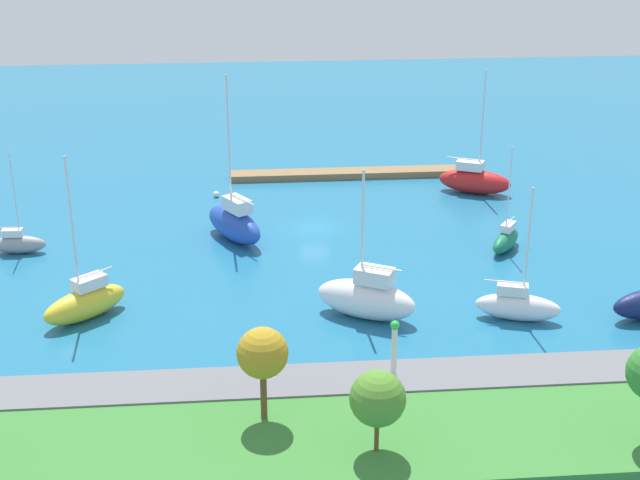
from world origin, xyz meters
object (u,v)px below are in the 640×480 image
park_tree_east (378,399)px  mooring_buoy_white (216,194)px  sailboat_green_center_basin (506,239)px  sailboat_red_near_pier (474,180)px  sailboat_white_far_south (367,297)px  pier_dock (353,173)px  sailboat_gray_mid_basin (18,243)px  park_tree_west (263,354)px  sailboat_blue_by_breakwater (234,222)px  sailboat_white_far_north (517,305)px  sailboat_yellow_off_beacon (85,302)px  harbor_beacon (394,344)px

park_tree_east → mooring_buoy_white: (9.56, -45.64, -4.18)m
sailboat_green_center_basin → sailboat_red_near_pier: sailboat_red_near_pier is taller
sailboat_white_far_south → sailboat_red_near_pier: 30.36m
pier_dock → sailboat_gray_mid_basin: sailboat_gray_mid_basin is taller
sailboat_white_far_south → mooring_buoy_white: sailboat_white_far_south is taller
park_tree_east → park_tree_west: (5.90, -3.69, 0.91)m
park_tree_east → sailboat_blue_by_breakwater: 34.94m
sailboat_blue_by_breakwater → sailboat_white_far_north: sailboat_blue_by_breakwater is taller
sailboat_green_center_basin → sailboat_red_near_pier: 15.09m
sailboat_green_center_basin → sailboat_white_far_north: 13.17m
sailboat_green_center_basin → mooring_buoy_white: size_ratio=15.05×
park_tree_west → sailboat_red_near_pier: sailboat_red_near_pier is taller
park_tree_west → sailboat_white_far_south: bearing=-118.5°
sailboat_red_near_pier → sailboat_yellow_off_beacon: bearing=-119.7°
pier_dock → mooring_buoy_white: pier_dock is taller
sailboat_gray_mid_basin → sailboat_yellow_off_beacon: sailboat_yellow_off_beacon is taller
park_tree_west → sailboat_yellow_off_beacon: size_ratio=0.45×
pier_dock → park_tree_west: 48.87m
park_tree_west → sailboat_red_near_pier: size_ratio=0.45×
harbor_beacon → sailboat_white_far_south: (0.22, -10.61, -1.94)m
sailboat_white_far_south → sailboat_yellow_off_beacon: sailboat_yellow_off_beacon is taller
harbor_beacon → park_tree_west: 9.09m
pier_dock → sailboat_green_center_basin: 23.93m
sailboat_white_far_north → sailboat_green_center_basin: bearing=94.8°
pier_dock → harbor_beacon: harbor_beacon is taller
sailboat_green_center_basin → harbor_beacon: bearing=4.6°
pier_dock → sailboat_yellow_off_beacon: bearing=53.5°
sailboat_blue_by_breakwater → sailboat_red_near_pier: bearing=-97.6°
park_tree_east → sailboat_white_far_south: size_ratio=0.42×
sailboat_red_near_pier → sailboat_white_far_north: size_ratio=1.24×
sailboat_green_center_basin → sailboat_yellow_off_beacon: (33.90, 9.97, 0.32)m
sailboat_red_near_pier → mooring_buoy_white: 26.09m
sailboat_green_center_basin → pier_dock: bearing=-117.9°
pier_dock → sailboat_red_near_pier: size_ratio=2.06×
sailboat_yellow_off_beacon → pier_dock: bearing=-167.4°
pier_dock → sailboat_red_near_pier: bearing=151.3°
pier_dock → park_tree_east: size_ratio=5.47×
sailboat_gray_mid_basin → park_tree_west: bearing=-52.7°
sailboat_gray_mid_basin → harbor_beacon: bearing=-39.2°
sailboat_red_near_pier → sailboat_blue_by_breakwater: 26.44m
harbor_beacon → park_tree_west: bearing=25.3°
harbor_beacon → park_tree_west: size_ratio=0.66×
park_tree_east → mooring_buoy_white: park_tree_east is taller
sailboat_blue_by_breakwater → mooring_buoy_white: size_ratio=23.82×
pier_dock → sailboat_blue_by_breakwater: sailboat_blue_by_breakwater is taller
pier_dock → harbor_beacon: size_ratio=6.95×
sailboat_red_near_pier → mooring_buoy_white: size_ratio=20.43×
harbor_beacon → sailboat_yellow_off_beacon: size_ratio=0.30×
sailboat_yellow_off_beacon → mooring_buoy_white: sailboat_yellow_off_beacon is taller
sailboat_gray_mid_basin → sailboat_red_near_pier: size_ratio=0.71×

